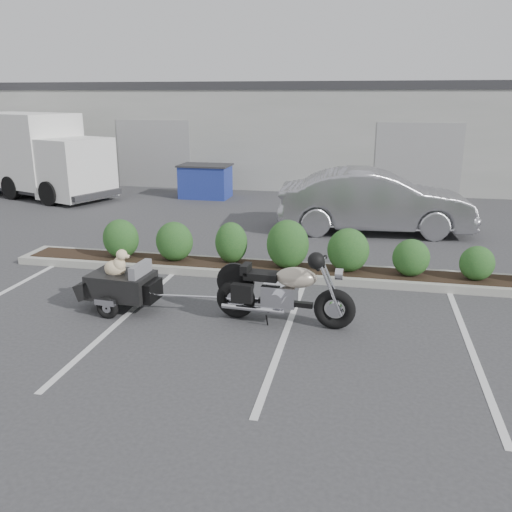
% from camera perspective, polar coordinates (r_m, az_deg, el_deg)
% --- Properties ---
extents(ground, '(90.00, 90.00, 0.00)m').
position_cam_1_polar(ground, '(9.20, -3.72, -5.89)').
color(ground, '#38383A').
rests_on(ground, ground).
extents(planter_kerb, '(12.00, 1.00, 0.15)m').
position_cam_1_polar(planter_kerb, '(11.01, 4.35, -1.65)').
color(planter_kerb, '#9E9E93').
rests_on(planter_kerb, ground).
extents(building, '(26.00, 10.00, 4.00)m').
position_cam_1_polar(building, '(25.33, 6.69, 13.04)').
color(building, '#9EA099').
rests_on(building, ground).
extents(motorcycle, '(2.28, 0.77, 1.31)m').
position_cam_1_polar(motorcycle, '(8.57, 2.90, -3.86)').
color(motorcycle, black).
rests_on(motorcycle, ground).
extents(pet_trailer, '(1.82, 1.02, 1.08)m').
position_cam_1_polar(pet_trailer, '(9.42, -14.06, -2.87)').
color(pet_trailer, black).
rests_on(pet_trailer, ground).
extents(sedan, '(5.13, 2.13, 1.65)m').
position_cam_1_polar(sedan, '(14.67, 12.40, 5.64)').
color(sedan, '#9F9EA5').
rests_on(sedan, ground).
extents(dumpster, '(1.80, 1.25, 1.17)m').
position_cam_1_polar(dumpster, '(19.45, -5.35, 7.88)').
color(dumpster, navy).
rests_on(dumpster, ground).
extents(delivery_truck, '(6.64, 4.17, 2.90)m').
position_cam_1_polar(delivery_truck, '(21.20, -22.19, 9.64)').
color(delivery_truck, white).
rests_on(delivery_truck, ground).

